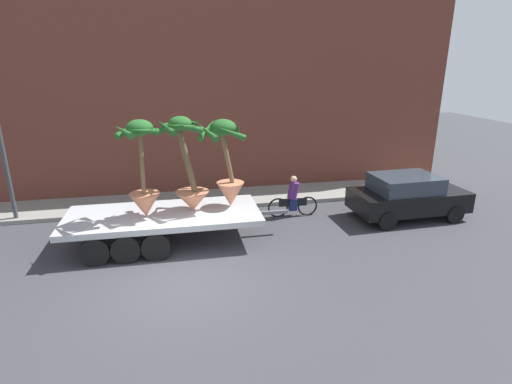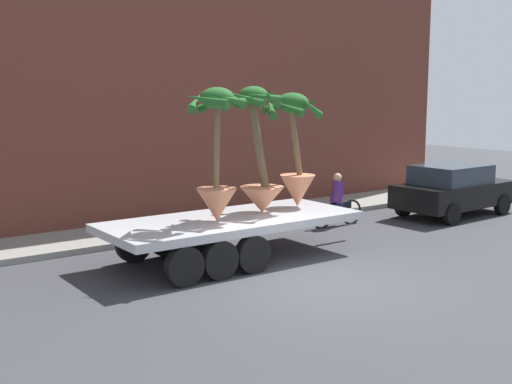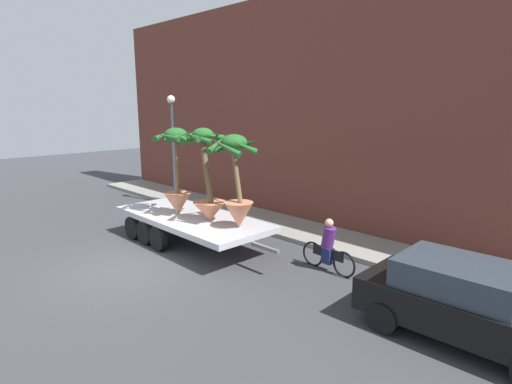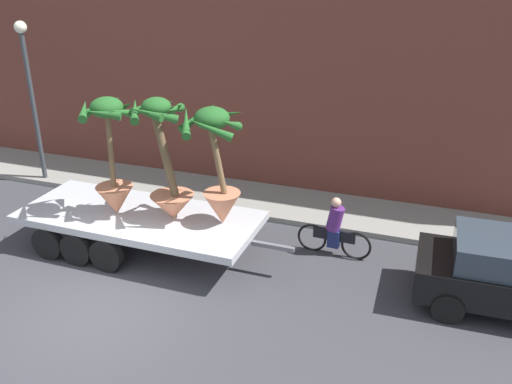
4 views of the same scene
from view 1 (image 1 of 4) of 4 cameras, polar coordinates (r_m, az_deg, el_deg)
The scene contains 9 objects.
ground_plane at distance 10.68m, azimuth -10.34°, elevation -12.50°, with size 60.00×60.00×0.00m, color #38383D.
sidewalk at distance 16.21m, azimuth -11.08°, elevation -1.32°, with size 24.00×2.20×0.15m, color gray.
building_facade at distance 17.04m, azimuth -12.10°, elevation 14.34°, with size 24.00×1.20×8.73m, color brown.
flatbed_trailer at distance 12.63m, azimuth -14.09°, elevation -3.89°, with size 6.85×2.51×0.98m.
potted_palm_rear at distance 12.43m, azimuth -4.20°, elevation 3.96°, with size 1.49×1.55×2.76m.
potted_palm_middle at distance 12.00m, azimuth -15.83°, elevation 2.62°, with size 1.36×1.45×2.87m.
potted_palm_front at distance 12.21m, azimuth -9.65°, elevation 2.93°, with size 1.49×1.43×2.90m.
cyclist at distance 14.50m, azimuth 5.29°, elevation -0.91°, with size 1.84×0.36×1.54m.
parked_car at distance 15.23m, azimuth 20.73°, elevation -0.49°, with size 4.06×2.01×1.58m.
Camera 1 is at (-0.01, -9.21, 5.40)m, focal length 28.09 mm.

